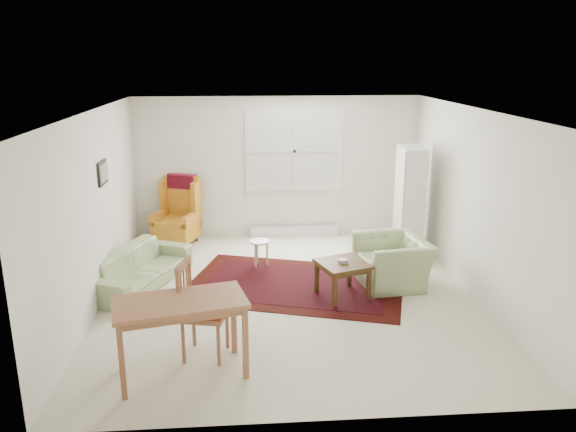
{
  "coord_description": "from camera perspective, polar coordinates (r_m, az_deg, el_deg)",
  "views": [
    {
      "loc": [
        -0.57,
        -7.05,
        3.15
      ],
      "look_at": [
        0.0,
        0.3,
        1.05
      ],
      "focal_mm": 35.0,
      "sensor_mm": 36.0,
      "label": 1
    }
  ],
  "objects": [
    {
      "name": "desk_chair",
      "position": [
        6.14,
        -8.47,
        -9.43
      ],
      "size": [
        0.56,
        0.56,
        1.08
      ],
      "primitive_type": null,
      "rotation": [
        0.0,
        0.0,
        1.36
      ],
      "color": "#975F3D",
      "rests_on": "ground"
    },
    {
      "name": "sofa",
      "position": [
        8.23,
        -14.92,
        -4.42
      ],
      "size": [
        1.37,
        1.96,
        0.74
      ],
      "primitive_type": "imported",
      "rotation": [
        0.0,
        0.0,
        1.17
      ],
      "color": "#92A870",
      "rests_on": "ground"
    },
    {
      "name": "wingback_chair",
      "position": [
        9.82,
        -11.37,
        0.47
      ],
      "size": [
        0.88,
        0.91,
        1.18
      ],
      "primitive_type": null,
      "rotation": [
        0.0,
        0.0,
        -0.34
      ],
      "color": "orange",
      "rests_on": "ground"
    },
    {
      "name": "rug",
      "position": [
        8.09,
        0.77,
        -6.91
      ],
      "size": [
        3.44,
        2.72,
        0.03
      ],
      "primitive_type": null,
      "rotation": [
        0.0,
        0.0,
        -0.29
      ],
      "color": "black",
      "rests_on": "ground"
    },
    {
      "name": "armchair",
      "position": [
        8.15,
        10.59,
        -4.09
      ],
      "size": [
        1.04,
        1.15,
        0.81
      ],
      "primitive_type": "imported",
      "rotation": [
        0.0,
        0.0,
        -1.43
      ],
      "color": "#92A870",
      "rests_on": "ground"
    },
    {
      "name": "room",
      "position": [
        7.53,
        0.2,
        1.33
      ],
      "size": [
        5.04,
        5.54,
        2.51
      ],
      "color": "beige",
      "rests_on": "ground"
    },
    {
      "name": "desk",
      "position": [
        5.9,
        -10.74,
        -12.05
      ],
      "size": [
        1.42,
        0.94,
        0.82
      ],
      "primitive_type": null,
      "rotation": [
        0.0,
        0.0,
        0.24
      ],
      "color": "#975F3D",
      "rests_on": "ground"
    },
    {
      "name": "coffee_table",
      "position": [
        7.65,
        5.55,
        -6.44
      ],
      "size": [
        0.79,
        0.79,
        0.5
      ],
      "primitive_type": null,
      "rotation": [
        0.0,
        0.0,
        0.34
      ],
      "color": "#422B14",
      "rests_on": "ground"
    },
    {
      "name": "stool",
      "position": [
        8.72,
        -2.87,
        -3.81
      ],
      "size": [
        0.36,
        0.36,
        0.43
      ],
      "primitive_type": null,
      "rotation": [
        0.0,
        0.0,
        -0.15
      ],
      "color": "white",
      "rests_on": "ground"
    },
    {
      "name": "cabinet",
      "position": [
        9.36,
        12.29,
        1.5
      ],
      "size": [
        0.42,
        0.73,
        1.77
      ],
      "primitive_type": null,
      "rotation": [
        0.0,
        0.0,
        -0.07
      ],
      "color": "white",
      "rests_on": "ground"
    }
  ]
}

